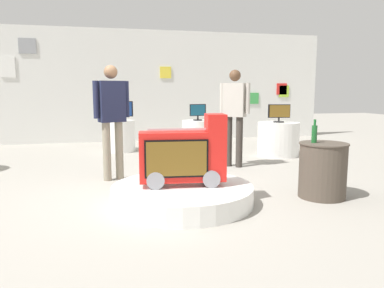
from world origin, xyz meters
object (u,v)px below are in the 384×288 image
at_px(novelty_firetruck_tv, 184,157).
at_px(display_pedestal_left_rear, 121,136).
at_px(tv_on_left_rear, 120,110).
at_px(shopper_browsing_near_truck, 112,113).
at_px(side_table_round, 323,170).
at_px(display_pedestal_far_right, 278,139).
at_px(tv_on_far_right, 279,113).
at_px(main_display_pedestal, 182,194).
at_px(shopper_browsing_rear, 234,110).
at_px(tv_on_center_rear, 198,112).
at_px(bottle_on_side_table, 314,133).
at_px(display_pedestal_center_rear, 198,136).

bearing_deg(novelty_firetruck_tv, display_pedestal_left_rear, 97.93).
xyz_separation_m(tv_on_left_rear, shopper_browsing_near_truck, (-0.22, -2.70, 0.09)).
bearing_deg(tv_on_left_rear, side_table_round, -61.17).
xyz_separation_m(tv_on_left_rear, display_pedestal_far_right, (3.20, -1.31, -0.58)).
bearing_deg(tv_on_far_right, main_display_pedestal, -132.98).
distance_m(tv_on_left_rear, shopper_browsing_rear, 2.90).
height_order(display_pedestal_left_rear, tv_on_center_rear, tv_on_center_rear).
bearing_deg(bottle_on_side_table, display_pedestal_far_right, 71.96).
height_order(display_pedestal_center_rear, tv_on_center_rear, tv_on_center_rear).
bearing_deg(tv_on_center_rear, novelty_firetruck_tv, -106.47).
relative_size(novelty_firetruck_tv, side_table_round, 1.49).
xyz_separation_m(bottle_on_side_table, shopper_browsing_rear, (-0.34, 2.03, 0.19)).
xyz_separation_m(display_pedestal_far_right, shopper_browsing_rear, (-1.29, -0.88, 0.66)).
relative_size(main_display_pedestal, tv_on_center_rear, 4.52).
xyz_separation_m(display_pedestal_left_rear, tv_on_center_rear, (1.67, -0.46, 0.54)).
distance_m(side_table_round, shopper_browsing_rear, 2.24).
distance_m(display_pedestal_left_rear, tv_on_far_right, 3.50).
xyz_separation_m(novelty_firetruck_tv, bottle_on_side_table, (1.67, -0.07, 0.25)).
bearing_deg(shopper_browsing_rear, tv_on_left_rear, 131.10).
height_order(display_pedestal_far_right, shopper_browsing_near_truck, shopper_browsing_near_truck).
distance_m(tv_on_left_rear, bottle_on_side_table, 4.78).
height_order(novelty_firetruck_tv, display_pedestal_far_right, novelty_firetruck_tv).
height_order(main_display_pedestal, display_pedestal_left_rear, display_pedestal_left_rear).
bearing_deg(side_table_round, bottle_on_side_table, 151.68).
bearing_deg(shopper_browsing_near_truck, display_pedestal_left_rear, 85.33).
height_order(tv_on_center_rear, shopper_browsing_rear, shopper_browsing_rear).
bearing_deg(shopper_browsing_near_truck, tv_on_left_rear, 85.34).
height_order(display_pedestal_center_rear, display_pedestal_far_right, same).
distance_m(display_pedestal_center_rear, tv_on_far_right, 1.83).
relative_size(tv_on_center_rear, shopper_browsing_rear, 0.22).
height_order(tv_on_far_right, shopper_browsing_rear, shopper_browsing_rear).
relative_size(main_display_pedestal, bottle_on_side_table, 5.76).
distance_m(tv_on_center_rear, tv_on_far_right, 1.75).
relative_size(side_table_round, shopper_browsing_near_truck, 0.41).
distance_m(display_pedestal_center_rear, tv_on_center_rear, 0.54).
height_order(novelty_firetruck_tv, tv_on_center_rear, novelty_firetruck_tv).
relative_size(novelty_firetruck_tv, tv_on_center_rear, 2.77).
bearing_deg(display_pedestal_center_rear, shopper_browsing_rear, -82.29).
xyz_separation_m(display_pedestal_left_rear, display_pedestal_center_rear, (1.67, -0.46, 0.00)).
height_order(tv_on_left_rear, tv_on_far_right, tv_on_left_rear).
bearing_deg(main_display_pedestal, display_pedestal_far_right, 47.07).
bearing_deg(novelty_firetruck_tv, display_pedestal_far_right, 47.37).
height_order(tv_on_left_rear, bottle_on_side_table, tv_on_left_rear).
bearing_deg(tv_on_far_right, tv_on_center_rear, 150.88).
xyz_separation_m(novelty_firetruck_tv, display_pedestal_center_rear, (1.09, 3.69, -0.22)).
bearing_deg(tv_on_far_right, shopper_browsing_near_truck, -157.89).
bearing_deg(tv_on_left_rear, shopper_browsing_near_truck, -94.66).
xyz_separation_m(tv_on_left_rear, side_table_round, (2.35, -4.27, -0.57)).
bearing_deg(main_display_pedestal, display_pedestal_left_rear, 97.69).
height_order(display_pedestal_left_rear, display_pedestal_far_right, same).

